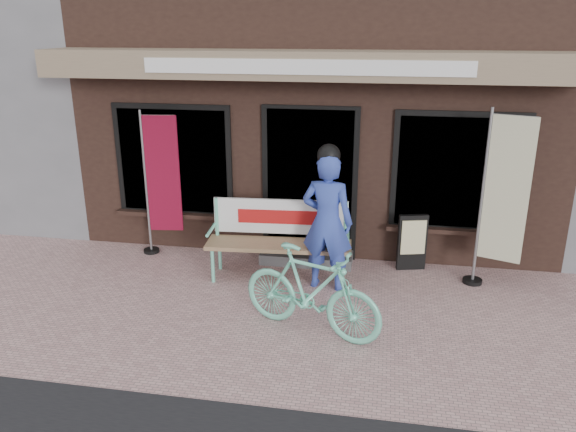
% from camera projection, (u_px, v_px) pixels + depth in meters
% --- Properties ---
extents(ground, '(70.00, 70.00, 0.00)m').
position_uv_depth(ground, '(285.00, 323.00, 6.41)').
color(ground, '#C99C99').
rests_on(ground, ground).
extents(storefront, '(7.00, 6.77, 6.00)m').
position_uv_depth(storefront, '(334.00, 38.00, 10.07)').
color(storefront, black).
rests_on(storefront, ground).
extents(bench, '(1.94, 0.63, 1.03)m').
position_uv_depth(bench, '(280.00, 233.00, 7.45)').
color(bench, '#72E0BD').
rests_on(bench, ground).
extents(person, '(0.70, 0.51, 1.88)m').
position_uv_depth(person, '(327.00, 219.00, 7.00)').
color(person, '#3349B1').
rests_on(person, ground).
extents(bicycle, '(1.72, 1.01, 1.00)m').
position_uv_depth(bicycle, '(311.00, 291.00, 6.07)').
color(bicycle, '#72E0BD').
rests_on(bicycle, ground).
extents(nobori_red, '(0.63, 0.26, 2.12)m').
position_uv_depth(nobori_red, '(160.00, 182.00, 8.04)').
color(nobori_red, gray).
rests_on(nobori_red, ground).
extents(nobori_cream, '(0.68, 0.37, 2.30)m').
position_uv_depth(nobori_cream, '(501.00, 199.00, 6.91)').
color(nobori_cream, gray).
rests_on(nobori_cream, ground).
extents(menu_stand, '(0.40, 0.18, 0.79)m').
position_uv_depth(menu_stand, '(412.00, 242.00, 7.69)').
color(menu_stand, black).
rests_on(menu_stand, ground).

